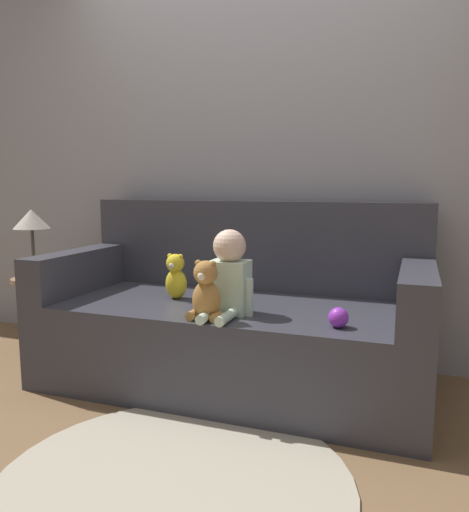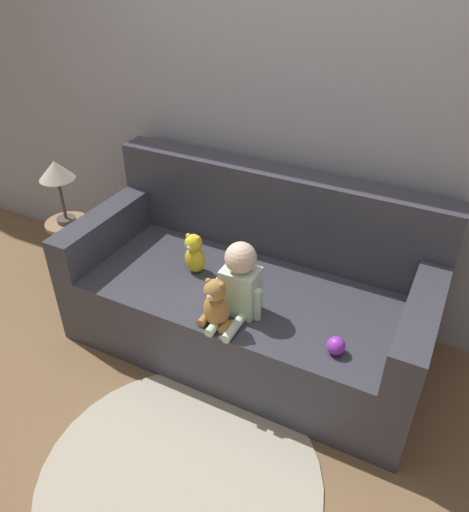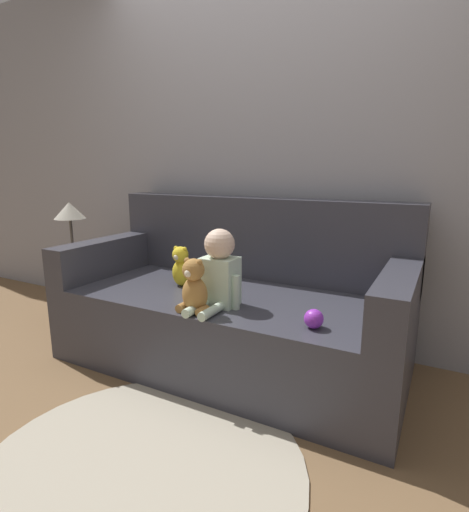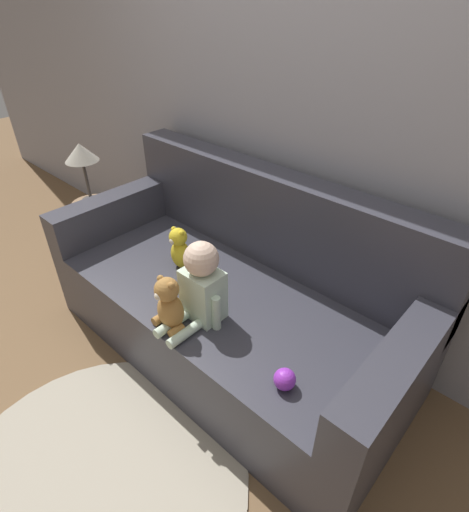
{
  "view_description": "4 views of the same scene",
  "coord_description": "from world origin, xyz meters",
  "px_view_note": "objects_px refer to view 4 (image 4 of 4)",
  "views": [
    {
      "loc": [
        0.91,
        -2.44,
        1.07
      ],
      "look_at": [
        0.04,
        -0.08,
        0.72
      ],
      "focal_mm": 35.0,
      "sensor_mm": 36.0,
      "label": 1
    },
    {
      "loc": [
        0.95,
        -2.01,
        2.15
      ],
      "look_at": [
        -0.02,
        -0.12,
        0.7
      ],
      "focal_mm": 35.0,
      "sensor_mm": 36.0,
      "label": 2
    },
    {
      "loc": [
        1.1,
        -1.97,
        1.17
      ],
      "look_at": [
        0.04,
        -0.01,
        0.68
      ],
      "focal_mm": 28.0,
      "sensor_mm": 36.0,
      "label": 3
    },
    {
      "loc": [
        1.15,
        -1.18,
        1.78
      ],
      "look_at": [
        0.06,
        0.0,
        0.68
      ],
      "focal_mm": 28.0,
      "sensor_mm": 36.0,
      "label": 4
    }
  ],
  "objects_px": {
    "person_baby": "(201,286)",
    "side_table": "(85,175)",
    "toy_ball": "(285,379)",
    "plush_toy_side": "(180,248)",
    "couch": "(234,298)",
    "teddy_bear_brown": "(169,305)"
  },
  "relations": [
    {
      "from": "couch",
      "to": "side_table",
      "type": "bearing_deg",
      "value": -177.11
    },
    {
      "from": "person_baby",
      "to": "teddy_bear_brown",
      "type": "distance_m",
      "value": 0.17
    },
    {
      "from": "person_baby",
      "to": "toy_ball",
      "type": "distance_m",
      "value": 0.56
    },
    {
      "from": "toy_ball",
      "to": "plush_toy_side",
      "type": "bearing_deg",
      "value": 164.09
    },
    {
      "from": "plush_toy_side",
      "to": "toy_ball",
      "type": "height_order",
      "value": "plush_toy_side"
    },
    {
      "from": "couch",
      "to": "toy_ball",
      "type": "xyz_separation_m",
      "value": [
        0.61,
        -0.37,
        0.17
      ]
    },
    {
      "from": "person_baby",
      "to": "plush_toy_side",
      "type": "distance_m",
      "value": 0.44
    },
    {
      "from": "plush_toy_side",
      "to": "side_table",
      "type": "height_order",
      "value": "side_table"
    },
    {
      "from": "person_baby",
      "to": "toy_ball",
      "type": "height_order",
      "value": "person_baby"
    },
    {
      "from": "side_table",
      "to": "plush_toy_side",
      "type": "bearing_deg",
      "value": -2.16
    },
    {
      "from": "couch",
      "to": "person_baby",
      "type": "bearing_deg",
      "value": -76.28
    },
    {
      "from": "toy_ball",
      "to": "side_table",
      "type": "distance_m",
      "value": 1.95
    },
    {
      "from": "plush_toy_side",
      "to": "person_baby",
      "type": "bearing_deg",
      "value": -27.35
    },
    {
      "from": "toy_ball",
      "to": "side_table",
      "type": "height_order",
      "value": "side_table"
    },
    {
      "from": "couch",
      "to": "plush_toy_side",
      "type": "distance_m",
      "value": 0.41
    },
    {
      "from": "side_table",
      "to": "person_baby",
      "type": "bearing_deg",
      "value": -9.68
    },
    {
      "from": "person_baby",
      "to": "side_table",
      "type": "relative_size",
      "value": 0.44
    },
    {
      "from": "person_baby",
      "to": "side_table",
      "type": "bearing_deg",
      "value": 170.32
    },
    {
      "from": "plush_toy_side",
      "to": "teddy_bear_brown",
      "type": "bearing_deg",
      "value": -46.48
    },
    {
      "from": "couch",
      "to": "side_table",
      "type": "distance_m",
      "value": 1.36
    },
    {
      "from": "person_baby",
      "to": "plush_toy_side",
      "type": "bearing_deg",
      "value": 152.65
    },
    {
      "from": "teddy_bear_brown",
      "to": "toy_ball",
      "type": "xyz_separation_m",
      "value": [
        0.59,
        0.08,
        -0.09
      ]
    }
  ]
}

